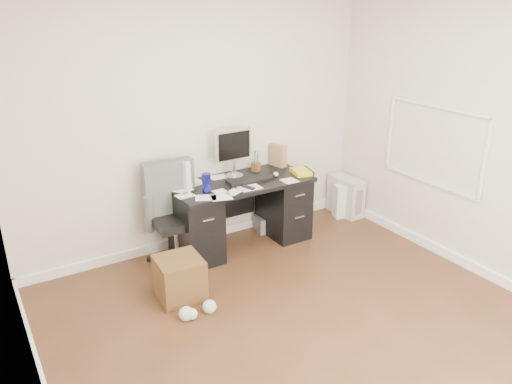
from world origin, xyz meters
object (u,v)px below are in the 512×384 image
at_px(pc_tower, 346,196).
at_px(wicker_basket, 180,278).
at_px(keyboard, 249,180).
at_px(desk, 241,211).
at_px(office_chair, 176,215).
at_px(lcd_monitor, 233,153).

relative_size(pc_tower, wicker_basket, 1.21).
relative_size(keyboard, pc_tower, 1.02).
distance_m(desk, pc_tower, 1.55).
bearing_deg(keyboard, office_chair, 179.00).
relative_size(lcd_monitor, keyboard, 1.10).
distance_m(desk, keyboard, 0.37).
height_order(lcd_monitor, wicker_basket, lcd_monitor).
bearing_deg(wicker_basket, lcd_monitor, 37.80).
xyz_separation_m(desk, lcd_monitor, (0.00, 0.16, 0.62)).
relative_size(office_chair, wicker_basket, 2.67).
height_order(desk, lcd_monitor, lcd_monitor).
bearing_deg(pc_tower, desk, -178.80).
xyz_separation_m(lcd_monitor, pc_tower, (1.54, -0.10, -0.78)).
distance_m(desk, wicker_basket, 1.19).
bearing_deg(office_chair, wicker_basket, -109.50).
height_order(desk, wicker_basket, desk).
bearing_deg(pc_tower, lcd_monitor, 175.22).
height_order(desk, pc_tower, desk).
bearing_deg(keyboard, desk, 151.42).
bearing_deg(desk, lcd_monitor, 89.57).
bearing_deg(office_chair, desk, 2.18).
bearing_deg(office_chair, pc_tower, 3.65).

